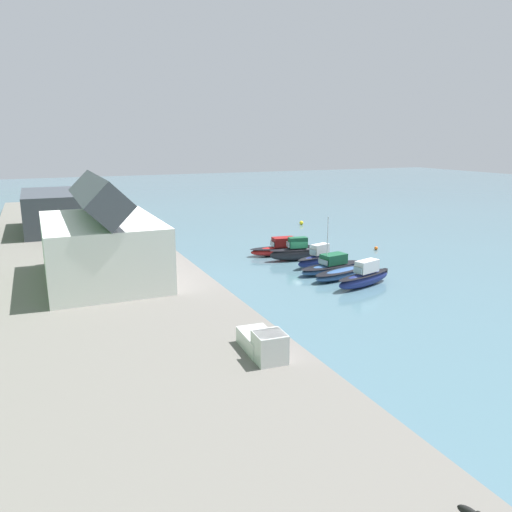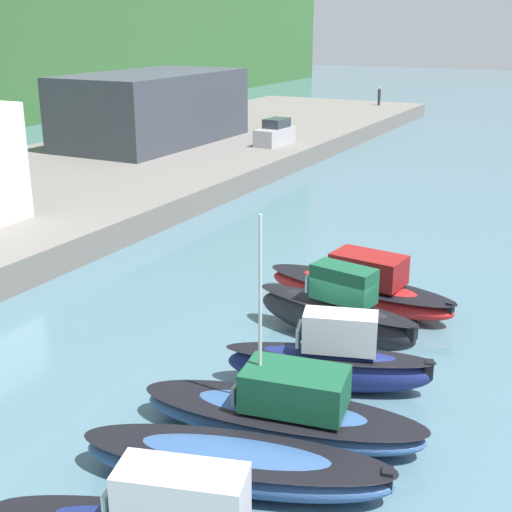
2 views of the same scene
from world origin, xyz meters
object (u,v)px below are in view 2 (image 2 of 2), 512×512
object	(u,v)px
moored_boat_1	(235,464)
moored_boat_5	(360,288)
moored_boat_4	(336,313)
moored_boat_2	(283,412)
moored_boat_3	(331,361)
person_on_quay	(379,96)
parked_car_1	(275,134)

from	to	relation	value
moored_boat_1	moored_boat_5	world-z (taller)	moored_boat_5
moored_boat_4	moored_boat_1	bearing A→B (deg)	-164.32
moored_boat_5	moored_boat_2	bearing A→B (deg)	-165.71
moored_boat_3	moored_boat_4	distance (m)	3.79
person_on_quay	moored_boat_4	bearing A→B (deg)	-163.31
moored_boat_5	person_on_quay	distance (m)	62.14
moored_boat_1	moored_boat_5	bearing A→B (deg)	-9.18
moored_boat_1	moored_boat_5	distance (m)	13.02
moored_boat_5	person_on_quay	xyz separation A→B (m)	(59.28, 18.55, 1.75)
moored_boat_2	parked_car_1	xyz separation A→B (m)	(37.58, 18.53, 1.65)
moored_boat_4	person_on_quay	bearing A→B (deg)	26.94
moored_boat_1	moored_boat_2	size ratio (longest dim) A/B	0.98
moored_boat_1	moored_boat_3	bearing A→B (deg)	-17.46
moored_boat_1	person_on_quay	world-z (taller)	person_on_quay
moored_boat_5	parked_car_1	xyz separation A→B (m)	(27.26, 17.21, 1.57)
moored_boat_3	parked_car_1	size ratio (longest dim) A/B	1.62
moored_boat_3	moored_boat_5	world-z (taller)	moored_boat_3
moored_boat_2	person_on_quay	xyz separation A→B (m)	(69.61, 19.86, 1.84)
moored_boat_1	parked_car_1	world-z (taller)	parked_car_1
moored_boat_4	parked_car_1	bearing A→B (deg)	39.87
moored_boat_1	moored_boat_4	xyz separation A→B (m)	(9.45, 0.90, 0.54)
parked_car_1	person_on_quay	world-z (taller)	parked_car_1
person_on_quay	parked_car_1	bearing A→B (deg)	-177.62
moored_boat_5	moored_boat_4	bearing A→B (deg)	-168.40
moored_boat_1	moored_boat_4	world-z (taller)	moored_boat_4
moored_boat_3	moored_boat_1	bearing A→B (deg)	160.08
parked_car_1	moored_boat_3	bearing A→B (deg)	121.83
moored_boat_1	person_on_quay	bearing A→B (deg)	0.90
moored_boat_2	parked_car_1	size ratio (longest dim) A/B	2.05
moored_boat_3	parked_car_1	xyz separation A→B (m)	(34.36, 18.71, 1.43)
moored_boat_3	parked_car_1	distance (m)	39.15
moored_boat_1	moored_boat_3	distance (m)	5.88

